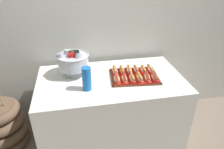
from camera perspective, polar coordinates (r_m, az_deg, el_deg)
ground_plane at (r=2.60m, az=-0.29°, el=-16.36°), size 10.00×10.00×0.00m
back_wall at (r=2.42m, az=-2.80°, el=15.87°), size 6.00×0.10×2.60m
buffet_table at (r=2.32m, az=-0.31°, el=-9.14°), size 1.46×0.83×0.79m
floor_vase at (r=2.64m, az=-27.75°, el=-12.27°), size 0.53×0.53×1.10m
serving_tray at (r=2.14m, az=6.00°, el=-0.59°), size 0.51×0.41×0.01m
hot_dog_0 at (r=2.03m, az=1.27°, el=-1.21°), size 0.08×0.18×0.06m
hot_dog_1 at (r=2.04m, az=3.36°, el=-1.12°), size 0.07×0.17×0.06m
hot_dog_2 at (r=2.05m, az=5.44°, el=-0.98°), size 0.08×0.17×0.06m
hot_dog_3 at (r=2.07m, az=7.49°, el=-0.91°), size 0.08×0.19×0.06m
hot_dog_4 at (r=2.08m, az=9.50°, el=-0.79°), size 0.09×0.19×0.06m
hot_dog_5 at (r=2.10m, az=11.48°, el=-0.74°), size 0.08×0.17×0.06m
hot_dog_6 at (r=2.17m, az=0.79°, el=0.97°), size 0.08×0.17×0.06m
hot_dog_7 at (r=2.18m, az=2.75°, el=1.04°), size 0.07×0.17×0.06m
hot_dog_8 at (r=2.19m, az=4.69°, el=1.11°), size 0.09×0.18×0.06m
hot_dog_9 at (r=2.21m, az=6.62°, el=1.22°), size 0.07×0.16×0.06m
hot_dog_10 at (r=2.22m, az=8.50°, el=1.22°), size 0.08×0.16×0.06m
hot_dog_11 at (r=2.24m, az=10.37°, el=1.32°), size 0.07×0.18×0.06m
punch_bowl at (r=2.14m, az=-10.53°, el=3.70°), size 0.33×0.32×0.27m
cup_stack at (r=1.90m, az=-6.88°, el=-1.14°), size 0.08×0.08×0.22m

